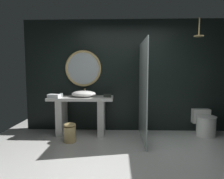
# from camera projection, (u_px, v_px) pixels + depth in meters

# --- Properties ---
(ground_plane) EXTENTS (5.76, 5.76, 0.00)m
(ground_plane) POSITION_uv_depth(u_px,v_px,m) (131.00, 168.00, 2.87)
(ground_plane) COLOR silver
(back_wall_panel) EXTENTS (4.80, 0.10, 2.60)m
(back_wall_panel) POSITION_uv_depth(u_px,v_px,m) (127.00, 76.00, 4.64)
(back_wall_panel) COLOR black
(back_wall_panel) RESTS_ON ground_plane
(vanity_counter) EXTENTS (1.41, 0.60, 0.85)m
(vanity_counter) POSITION_uv_depth(u_px,v_px,m) (81.00, 111.00, 4.38)
(vanity_counter) COLOR silver
(vanity_counter) RESTS_ON ground_plane
(vessel_sink) EXTENTS (0.53, 0.44, 0.18)m
(vessel_sink) POSITION_uv_depth(u_px,v_px,m) (84.00, 94.00, 4.32)
(vessel_sink) COLOR white
(vessel_sink) RESTS_ON vanity_counter
(tumbler_cup) EXTENTS (0.08, 0.08, 0.08)m
(tumbler_cup) POSITION_uv_depth(u_px,v_px,m) (61.00, 95.00, 4.38)
(tumbler_cup) COLOR silver
(tumbler_cup) RESTS_ON vanity_counter
(tissue_box) EXTENTS (0.17, 0.12, 0.07)m
(tissue_box) POSITION_uv_depth(u_px,v_px,m) (107.00, 96.00, 4.28)
(tissue_box) COLOR #282D28
(tissue_box) RESTS_ON vanity_counter
(round_wall_mirror) EXTENTS (0.85, 0.05, 0.85)m
(round_wall_mirror) POSITION_uv_depth(u_px,v_px,m) (83.00, 68.00, 4.56)
(round_wall_mirror) COLOR tan
(shower_glass_panel) EXTENTS (0.02, 1.28, 2.02)m
(shower_glass_panel) POSITION_uv_depth(u_px,v_px,m) (143.00, 91.00, 3.97)
(shower_glass_panel) COLOR silver
(shower_glass_panel) RESTS_ON ground_plane
(rain_shower_head) EXTENTS (0.20, 0.20, 0.38)m
(rain_shower_head) POSITION_uv_depth(u_px,v_px,m) (199.00, 34.00, 4.02)
(rain_shower_head) COLOR tan
(toilet) EXTENTS (0.42, 0.59, 0.54)m
(toilet) POSITION_uv_depth(u_px,v_px,m) (205.00, 124.00, 4.34)
(toilet) COLOR white
(toilet) RESTS_ON ground_plane
(waste_bin) EXTENTS (0.25, 0.25, 0.39)m
(waste_bin) POSITION_uv_depth(u_px,v_px,m) (70.00, 132.00, 3.92)
(waste_bin) COLOR tan
(waste_bin) RESTS_ON ground_plane
(folded_hand_towel) EXTENTS (0.28, 0.19, 0.08)m
(folded_hand_towel) POSITION_uv_depth(u_px,v_px,m) (54.00, 96.00, 4.16)
(folded_hand_towel) COLOR white
(folded_hand_towel) RESTS_ON vanity_counter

